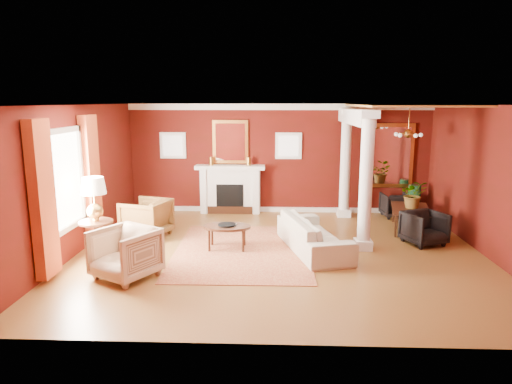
{
  "coord_description": "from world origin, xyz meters",
  "views": [
    {
      "loc": [
        -0.12,
        -8.69,
        2.97
      ],
      "look_at": [
        -0.49,
        0.41,
        1.15
      ],
      "focal_mm": 32.0,
      "sensor_mm": 36.0,
      "label": 1
    }
  ],
  "objects_px": {
    "dining_table": "(412,213)",
    "armchair_leopard": "(146,216)",
    "armchair_stripe": "(125,251)",
    "side_table": "(95,204)",
    "coffee_table": "(227,228)",
    "sofa": "(314,229)"
  },
  "relations": [
    {
      "from": "sofa",
      "to": "armchair_stripe",
      "type": "xyz_separation_m",
      "value": [
        -3.32,
        -1.59,
        0.02
      ]
    },
    {
      "from": "armchair_stripe",
      "to": "dining_table",
      "type": "distance_m",
      "value": 6.53
    },
    {
      "from": "armchair_leopard",
      "to": "dining_table",
      "type": "bearing_deg",
      "value": 113.71
    },
    {
      "from": "armchair_leopard",
      "to": "dining_table",
      "type": "distance_m",
      "value": 6.08
    },
    {
      "from": "armchair_leopard",
      "to": "dining_table",
      "type": "relative_size",
      "value": 0.62
    },
    {
      "from": "dining_table",
      "to": "sofa",
      "type": "bearing_deg",
      "value": 135.16
    },
    {
      "from": "sofa",
      "to": "side_table",
      "type": "relative_size",
      "value": 1.46
    },
    {
      "from": "armchair_stripe",
      "to": "dining_table",
      "type": "height_order",
      "value": "armchair_stripe"
    },
    {
      "from": "side_table",
      "to": "dining_table",
      "type": "distance_m",
      "value": 6.97
    },
    {
      "from": "armchair_stripe",
      "to": "coffee_table",
      "type": "height_order",
      "value": "armchair_stripe"
    },
    {
      "from": "armchair_leopard",
      "to": "armchair_stripe",
      "type": "height_order",
      "value": "armchair_stripe"
    },
    {
      "from": "sofa",
      "to": "coffee_table",
      "type": "bearing_deg",
      "value": 74.46
    },
    {
      "from": "coffee_table",
      "to": "dining_table",
      "type": "height_order",
      "value": "dining_table"
    },
    {
      "from": "dining_table",
      "to": "armchair_leopard",
      "type": "bearing_deg",
      "value": 108.93
    },
    {
      "from": "armchair_leopard",
      "to": "coffee_table",
      "type": "xyz_separation_m",
      "value": [
        1.88,
        -0.81,
        -0.02
      ]
    },
    {
      "from": "armchair_stripe",
      "to": "side_table",
      "type": "bearing_deg",
      "value": 162.82
    },
    {
      "from": "sofa",
      "to": "armchair_leopard",
      "type": "height_order",
      "value": "armchair_leopard"
    },
    {
      "from": "coffee_table",
      "to": "side_table",
      "type": "distance_m",
      "value": 2.59
    },
    {
      "from": "sofa",
      "to": "side_table",
      "type": "xyz_separation_m",
      "value": [
        -4.18,
        -0.63,
        0.62
      ]
    },
    {
      "from": "armchair_stripe",
      "to": "dining_table",
      "type": "relative_size",
      "value": 0.64
    },
    {
      "from": "armchair_stripe",
      "to": "sofa",
      "type": "bearing_deg",
      "value": 56.34
    },
    {
      "from": "sofa",
      "to": "dining_table",
      "type": "relative_size",
      "value": 1.56
    }
  ]
}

